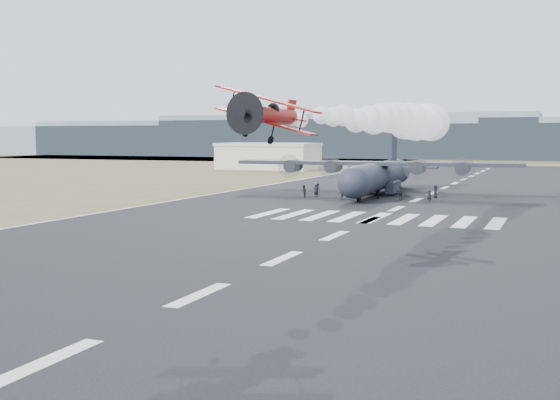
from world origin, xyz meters
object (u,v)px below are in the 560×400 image
Objects in this scene: crew_d at (400,193)px; crew_e at (435,191)px; crew_a at (429,196)px; crew_f at (377,192)px; crew_c at (342,193)px; crew_h at (304,191)px; hangar_left at (268,156)px; crew_g at (316,191)px; crew_b at (318,189)px; aerobatic_biplane at (268,114)px; transport_aircraft at (378,173)px.

crew_d reaches higher than crew_e.
crew_f is at bearing -37.55° from crew_a.
crew_f is (4.01, 3.21, 0.11)m from crew_c.
hangar_left is at bearing -165.20° from crew_h.
hangar_left is 82.79m from crew_g.
crew_f is (-7.15, -3.90, 0.05)m from crew_e.
hangar_left is 13.74× the size of crew_g.
crew_g reaches higher than crew_b.
aerobatic_biplane is 3.85× the size of crew_h.
crew_f is 1.11× the size of crew_h.
aerobatic_biplane is at bearing 6.43° from crew_h.
crew_a is at bearing -111.33° from crew_b.
crew_g is (-11.98, 0.60, -0.02)m from crew_d.
crew_h is at bearing -125.39° from crew_f.
crew_f is 8.55m from crew_g.
crew_f is at bearing -110.36° from crew_b.
crew_a is at bearing 164.79° from crew_e.
aerobatic_biplane is 0.16× the size of transport_aircraft.
crew_h is at bearing 44.47° from crew_g.
crew_b is (-7.80, -4.15, -2.20)m from transport_aircraft.
crew_h is at bearing 110.60° from aerobatic_biplane.
transport_aircraft is at bearing 125.71° from crew_h.
crew_b is at bearing 162.87° from crew_h.
transport_aircraft is 24.94× the size of crew_c.
crew_g is at bearing -174.27° from crew_d.
hangar_left is at bearing 115.59° from aerobatic_biplane.
crew_h is at bearing 170.67° from crew_b.
crew_c is at bearing 105.00° from aerobatic_biplane.
crew_d is 0.99× the size of crew_f.
crew_b is (-16.76, 58.35, -8.86)m from aerobatic_biplane.
crew_d is at bearing -34.66° from crew_a.
crew_b reaches higher than crew_c.
crew_d is (50.08, -74.07, -2.49)m from hangar_left.
crew_e is (16.59, 1.06, 0.05)m from crew_b.
aerobatic_biplane is 63.49m from transport_aircraft.
aerobatic_biplane is at bearing 112.36° from crew_g.
crew_b is at bearing -61.97° from hangar_left.
crew_e is at bearing -51.98° from hangar_left.
crew_a is 4.13m from crew_d.
crew_b reaches higher than crew_a.
crew_f is at bearing -79.11° from transport_aircraft.
crew_b is at bearing -72.93° from crew_c.
transport_aircraft is 22.86× the size of crew_g.
transport_aircraft is at bearing 52.90° from crew_e.
hangar_left is at bearing -72.90° from crew_a.
transport_aircraft reaches higher than crew_a.
crew_d reaches higher than crew_c.
crew_a is (0.12, 52.95, -8.90)m from aerobatic_biplane.
crew_h is (-17.35, 0.64, 0.04)m from crew_a.
hangar_left is 3.81× the size of aerobatic_biplane.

